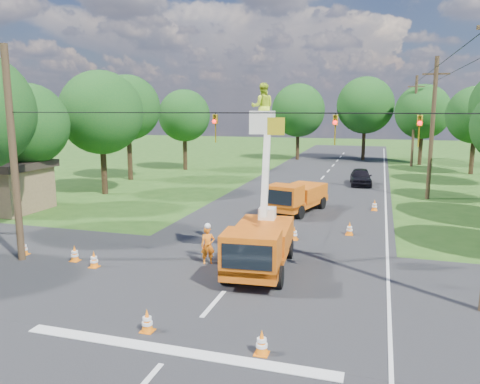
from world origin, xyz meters
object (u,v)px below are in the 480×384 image
(traffic_cone_6, at_px, (24,248))
(tree_left_e, at_px, (128,108))
(bucket_truck, at_px, (260,232))
(pole_right_mid, at_px, (432,128))
(traffic_cone_5, at_px, (75,254))
(traffic_cone_0, at_px, (147,321))
(tree_far_b, at_px, (365,105))
(pole_left, at_px, (13,156))
(shed, at_px, (1,185))
(traffic_cone_2, at_px, (294,233))
(tree_far_a, at_px, (298,110))
(tree_right_e, at_px, (476,115))
(second_truck, at_px, (297,197))
(traffic_cone_7, at_px, (375,205))
(tree_far_c, at_px, (423,112))
(traffic_cone_4, at_px, (94,260))
(distant_car, at_px, (361,177))
(traffic_cone_1, at_px, (262,343))
(pole_right_far, at_px, (414,121))
(tree_left_f, at_px, (184,116))
(ground_worker, at_px, (208,245))
(traffic_cone_3, at_px, (349,229))
(tree_left_d, at_px, (101,113))

(traffic_cone_6, bearing_deg, tree_left_e, 107.87)
(bucket_truck, height_order, pole_right_mid, pole_right_mid)
(traffic_cone_5, distance_m, tree_left_e, 24.36)
(traffic_cone_0, height_order, tree_far_b, tree_far_b)
(traffic_cone_0, relative_size, tree_far_b, 0.07)
(pole_left, height_order, shed, pole_left)
(bucket_truck, xyz_separation_m, traffic_cone_2, (0.53, 4.84, -1.26))
(traffic_cone_2, height_order, tree_far_a, tree_far_a)
(shed, distance_m, tree_far_a, 37.61)
(traffic_cone_2, relative_size, tree_right_e, 0.08)
(second_truck, relative_size, tree_far_b, 0.54)
(traffic_cone_7, bearing_deg, traffic_cone_2, -114.35)
(traffic_cone_2, bearing_deg, tree_far_c, 76.85)
(traffic_cone_5, relative_size, pole_left, 0.08)
(traffic_cone_4, bearing_deg, distant_car, 68.94)
(traffic_cone_5, distance_m, traffic_cone_7, 18.58)
(traffic_cone_0, bearing_deg, tree_far_c, 77.02)
(traffic_cone_1, relative_size, tree_left_e, 0.08)
(traffic_cone_2, xyz_separation_m, tree_right_e, (12.61, 28.57, 5.45))
(pole_right_far, height_order, pole_left, pole_right_far)
(pole_right_far, height_order, tree_left_f, pole_right_far)
(ground_worker, xyz_separation_m, traffic_cone_7, (6.53, 12.77, -0.45))
(traffic_cone_6, xyz_separation_m, pole_left, (0.39, -0.57, 4.14))
(ground_worker, relative_size, traffic_cone_3, 2.29)
(traffic_cone_6, distance_m, pole_right_far, 43.76)
(traffic_cone_1, bearing_deg, pole_left, 158.43)
(traffic_cone_7, relative_size, pole_left, 0.08)
(traffic_cone_4, relative_size, tree_far_b, 0.07)
(traffic_cone_3, bearing_deg, bucket_truck, -115.23)
(bucket_truck, xyz_separation_m, tree_left_e, (-17.46, 20.41, 4.87))
(pole_right_far, bearing_deg, distant_car, -107.88)
(traffic_cone_0, xyz_separation_m, tree_left_e, (-15.61, 26.39, 6.13))
(traffic_cone_1, height_order, traffic_cone_3, same)
(second_truck, xyz_separation_m, tree_far_c, (9.29, 29.39, 5.03))
(pole_left, bearing_deg, tree_right_e, 56.35)
(traffic_cone_1, bearing_deg, tree_left_e, 125.64)
(bucket_truck, distance_m, tree_far_b, 43.78)
(bucket_truck, relative_size, traffic_cone_3, 10.44)
(second_truck, xyz_separation_m, traffic_cone_1, (2.11, -17.28, -0.67))
(pole_right_far, distance_m, tree_right_e, 7.32)
(traffic_cone_7, bearing_deg, shed, -163.92)
(traffic_cone_5, xyz_separation_m, pole_right_mid, (15.68, 19.52, 4.75))
(traffic_cone_7, xyz_separation_m, tree_far_b, (-1.89, 30.40, 6.45))
(traffic_cone_5, bearing_deg, pole_right_mid, 51.23)
(pole_left, height_order, tree_far_a, tree_far_a)
(traffic_cone_0, bearing_deg, tree_left_d, 125.47)
(second_truck, distance_m, traffic_cone_3, 5.73)
(distant_car, bearing_deg, tree_left_e, -177.51)
(traffic_cone_1, height_order, traffic_cone_2, same)
(tree_left_d, bearing_deg, tree_far_b, 59.04)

